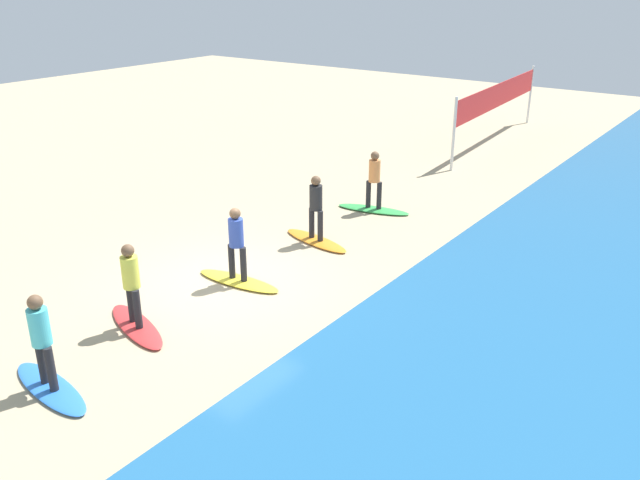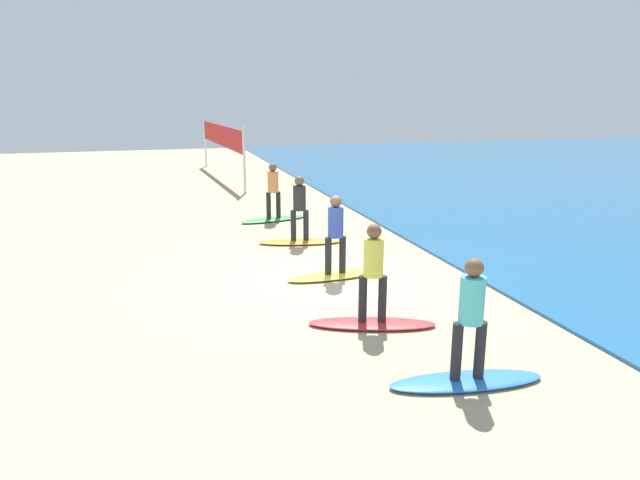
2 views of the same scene
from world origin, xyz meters
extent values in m
plane|color=tan|center=(0.00, 0.00, 0.00)|extent=(60.00, 60.00, 0.00)
ellipsoid|color=green|center=(-5.85, 0.18, 0.04)|extent=(1.00, 2.17, 0.09)
cylinder|color=#232328|center=(-5.89, 0.33, 0.48)|extent=(0.14, 0.14, 0.78)
cylinder|color=#232328|center=(-5.82, 0.02, 0.48)|extent=(0.14, 0.14, 0.78)
cylinder|color=#E58C4C|center=(-5.85, 0.18, 1.18)|extent=(0.32, 0.32, 0.62)
sphere|color=brown|center=(-5.85, 0.18, 1.61)|extent=(0.24, 0.24, 0.24)
ellipsoid|color=orange|center=(-3.01, 0.25, 0.04)|extent=(0.98, 2.17, 0.09)
cylinder|color=#232328|center=(-2.98, 0.41, 0.48)|extent=(0.14, 0.14, 0.78)
cylinder|color=#232328|center=(-3.04, 0.09, 0.48)|extent=(0.14, 0.14, 0.78)
cylinder|color=#262628|center=(-3.01, 0.25, 1.18)|extent=(0.32, 0.32, 0.62)
sphere|color=brown|center=(-3.01, 0.25, 1.61)|extent=(0.24, 0.24, 0.24)
ellipsoid|color=yellow|center=(-0.13, 0.26, 0.04)|extent=(0.72, 2.14, 0.09)
cylinder|color=#232328|center=(-0.14, 0.42, 0.48)|extent=(0.14, 0.14, 0.78)
cylinder|color=#232328|center=(-0.11, 0.10, 0.48)|extent=(0.14, 0.14, 0.78)
cylinder|color=#334CAD|center=(-0.13, 0.26, 1.18)|extent=(0.32, 0.32, 0.62)
sphere|color=brown|center=(-0.13, 0.26, 1.61)|extent=(0.24, 0.24, 0.24)
ellipsoid|color=red|center=(2.49, 0.04, 0.04)|extent=(1.19, 2.17, 0.09)
cylinder|color=#232328|center=(2.54, 0.20, 0.48)|extent=(0.14, 0.14, 0.78)
cylinder|color=#232328|center=(2.44, -0.11, 0.48)|extent=(0.14, 0.14, 0.78)
cylinder|color=#E0E04C|center=(2.49, 0.04, 1.18)|extent=(0.32, 0.32, 0.62)
sphere|color=brown|center=(2.49, 0.04, 1.61)|extent=(0.24, 0.24, 0.24)
ellipsoid|color=blue|center=(4.65, 0.52, 0.04)|extent=(0.83, 2.16, 0.09)
cylinder|color=#232328|center=(4.67, 0.68, 0.48)|extent=(0.14, 0.14, 0.78)
cylinder|color=#232328|center=(4.63, 0.36, 0.48)|extent=(0.14, 0.14, 0.78)
cylinder|color=#4CC6D1|center=(4.65, 0.52, 1.18)|extent=(0.32, 0.32, 0.62)
sphere|color=brown|center=(4.65, 0.52, 1.61)|extent=(0.24, 0.24, 0.24)
cylinder|color=silver|center=(-19.92, -0.44, 1.25)|extent=(0.10, 0.10, 2.50)
cylinder|color=silver|center=(-10.94, 0.15, 1.25)|extent=(0.10, 0.10, 2.50)
cube|color=red|center=(-15.43, -0.15, 1.90)|extent=(8.98, 0.62, 0.90)
camera|label=1|loc=(9.41, 9.40, 6.33)|focal=37.26mm
camera|label=2|loc=(10.61, -3.27, 3.72)|focal=31.93mm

